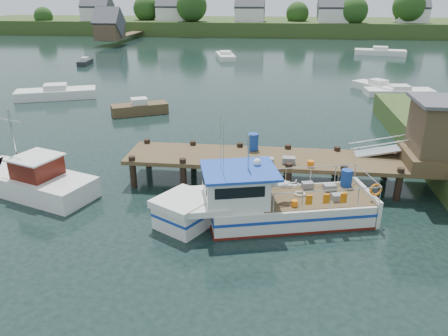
# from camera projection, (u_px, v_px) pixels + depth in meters

# --- Properties ---
(ground_plane) EXTENTS (160.00, 160.00, 0.00)m
(ground_plane) POSITION_uv_depth(u_px,v_px,m) (247.00, 181.00, 22.15)
(ground_plane) COLOR black
(far_shore) EXTENTS (140.00, 42.55, 9.22)m
(far_shore) POSITION_uv_depth(u_px,v_px,m) (274.00, 24.00, 97.07)
(far_shore) COLOR #33491E
(far_shore) RESTS_ON ground
(dock) EXTENTS (16.60, 3.00, 4.78)m
(dock) POSITION_uv_depth(u_px,v_px,m) (386.00, 145.00, 20.59)
(dock) COLOR #4E3D25
(dock) RESTS_ON ground
(lobster_boat) EXTENTS (9.37, 4.67, 4.52)m
(lobster_boat) POSITION_uv_depth(u_px,v_px,m) (262.00, 204.00, 18.05)
(lobster_boat) COLOR silver
(lobster_boat) RESTS_ON ground
(work_boat) EXTENTS (7.57, 4.34, 4.03)m
(work_boat) POSITION_uv_depth(u_px,v_px,m) (27.00, 179.00, 20.86)
(work_boat) COLOR silver
(work_boat) RESTS_ON ground
(moored_rowboat) EXTENTS (4.48, 3.27, 1.25)m
(moored_rowboat) POSITION_uv_depth(u_px,v_px,m) (140.00, 108.00, 34.10)
(moored_rowboat) COLOR #4E3D25
(moored_rowboat) RESTS_ON ground
(moored_far) EXTENTS (7.61, 3.62, 1.24)m
(moored_far) POSITION_uv_depth(u_px,v_px,m) (380.00, 52.00, 65.19)
(moored_far) COLOR silver
(moored_far) RESTS_ON ground
(moored_a) EXTENTS (7.20, 4.66, 1.26)m
(moored_a) POSITION_uv_depth(u_px,v_px,m) (56.00, 93.00, 39.09)
(moored_a) COLOR silver
(moored_a) RESTS_ON ground
(moored_b) EXTENTS (4.55, 5.18, 1.14)m
(moored_b) POSITION_uv_depth(u_px,v_px,m) (378.00, 87.00, 41.63)
(moored_b) COLOR silver
(moored_b) RESTS_ON ground
(moored_c) EXTENTS (6.21, 2.62, 0.95)m
(moored_c) POSITION_uv_depth(u_px,v_px,m) (399.00, 92.00, 40.09)
(moored_c) COLOR silver
(moored_c) RESTS_ON ground
(moored_d) EXTENTS (3.60, 6.59, 1.06)m
(moored_d) POSITION_uv_depth(u_px,v_px,m) (225.00, 56.00, 61.72)
(moored_d) COLOR silver
(moored_d) RESTS_ON ground
(moored_e) EXTENTS (1.64, 3.64, 0.97)m
(moored_e) POSITION_uv_depth(u_px,v_px,m) (85.00, 62.00, 56.64)
(moored_e) COLOR black
(moored_e) RESTS_ON ground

